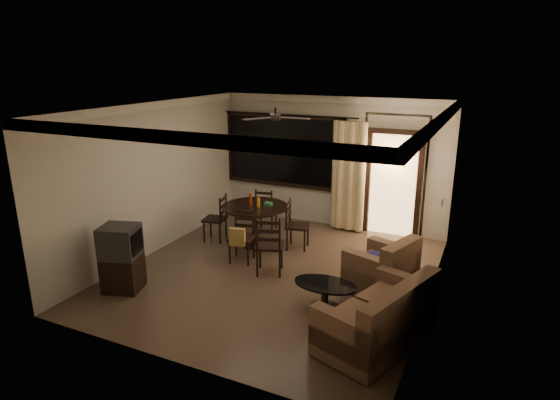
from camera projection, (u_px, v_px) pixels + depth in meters
The scene contains 12 objects.
ground at pixel (276, 273), 8.03m from camera, with size 5.50×5.50×0.00m, color #7F6651.
room_shell at pixel (344, 153), 8.80m from camera, with size 5.50×6.70×5.50m.
dining_table at pixel (255, 214), 9.11m from camera, with size 1.27×1.27×1.01m.
dining_chair_west at pixel (216, 227), 9.40m from camera, with size 0.49×0.49×0.95m.
dining_chair_east at pixel (297, 234), 9.01m from camera, with size 0.49×0.49×0.95m.
dining_chair_south at pixel (242, 246), 8.41m from camera, with size 0.49×0.54×0.95m.
dining_chair_north at pixel (266, 218), 9.94m from camera, with size 0.49×0.49×0.95m.
tv_cabinet at pixel (122, 258), 7.31m from camera, with size 0.68×0.65×1.06m.
sofa at pixel (381, 320), 5.91m from camera, with size 1.36×1.84×0.88m.
armchair at pixel (384, 270), 7.27m from camera, with size 1.12×1.12×0.89m.
coffee_table at pixel (325, 292), 6.79m from camera, with size 0.94×0.56×0.41m.
side_chair at pixel (270, 256), 7.94m from camera, with size 0.60×0.60×1.06m.
Camera 1 is at (3.17, -6.61, 3.50)m, focal length 30.00 mm.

